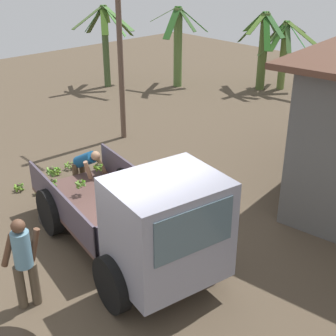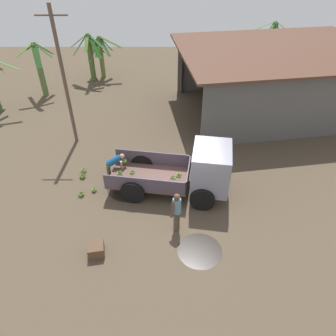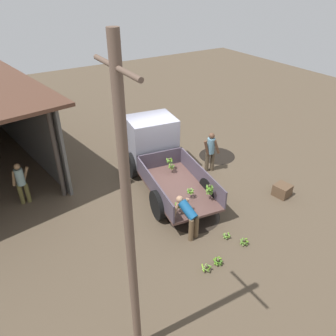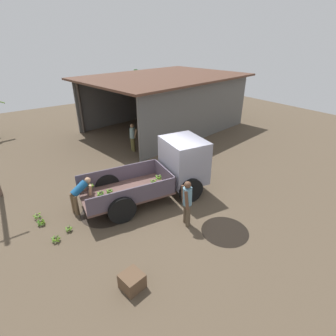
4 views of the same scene
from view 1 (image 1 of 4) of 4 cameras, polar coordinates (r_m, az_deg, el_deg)
ground at (r=8.80m, az=-4.28°, el=-11.96°), size 36.00×36.00×0.00m
mud_patch_0 at (r=10.55m, az=-10.82°, el=-5.36°), size 1.75×1.75×0.01m
cargo_truck at (r=7.90m, az=-2.21°, el=-6.88°), size 4.91×2.57×2.16m
utility_pole at (r=13.59m, az=-5.97°, el=16.53°), size 1.29×0.16×6.26m
banana_palm_0 at (r=19.42m, az=1.23°, el=14.67°), size 1.82×2.26×3.17m
banana_palm_3 at (r=19.58m, az=13.95°, el=13.54°), size 2.38×2.13×2.69m
banana_palm_4 at (r=19.35m, az=11.50°, el=14.04°), size 2.19×2.34×3.04m
banana_palm_5 at (r=19.51m, az=-7.61°, el=15.01°), size 2.75×2.68×3.23m
person_foreground_visitor at (r=7.80m, az=-17.22°, el=-10.57°), size 0.44×0.65×1.63m
person_worker_loading at (r=10.97m, az=-10.04°, el=0.25°), size 0.81×0.67×1.19m
banana_bunch_on_ground_0 at (r=11.47m, az=-15.53°, el=-2.61°), size 0.24×0.23×0.19m
banana_bunch_on_ground_1 at (r=12.52m, az=-11.92°, el=0.38°), size 0.27×0.27×0.21m
banana_bunch_on_ground_2 at (r=12.33m, az=-13.49°, el=-0.32°), size 0.27×0.26×0.20m
banana_bunch_on_ground_3 at (r=11.76m, az=-17.72°, el=-2.20°), size 0.28×0.28×0.19m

